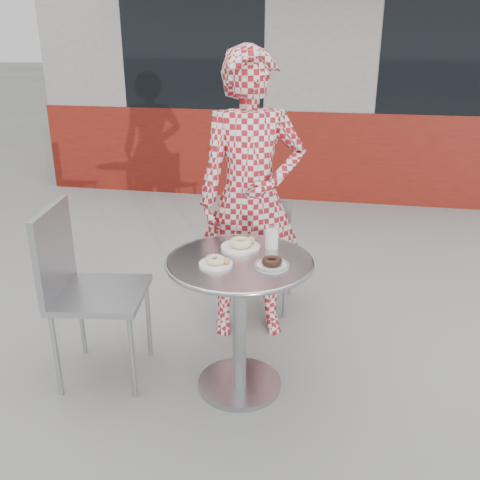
% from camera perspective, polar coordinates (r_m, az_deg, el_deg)
% --- Properties ---
extents(ground, '(60.00, 60.00, 0.00)m').
position_cam_1_polar(ground, '(3.02, -0.57, -15.61)').
color(ground, '#989691').
rests_on(ground, ground).
extents(storefront, '(6.02, 4.55, 3.00)m').
position_cam_1_polar(storefront, '(7.94, 7.82, 18.79)').
color(storefront, gray).
rests_on(storefront, ground).
extents(bistro_table, '(0.75, 0.75, 0.76)m').
position_cam_1_polar(bistro_table, '(2.74, -0.06, -5.66)').
color(bistro_table, silver).
rests_on(bistro_table, ground).
extents(chair_far, '(0.40, 0.40, 0.84)m').
position_cam_1_polar(chair_far, '(3.73, 2.50, -3.33)').
color(chair_far, '#9A9CA1').
rests_on(chair_far, ground).
extents(chair_left, '(0.53, 0.53, 0.98)m').
position_cam_1_polar(chair_left, '(3.07, -14.58, -8.92)').
color(chair_left, '#9A9CA1').
rests_on(chair_left, ground).
extents(seated_person, '(0.73, 0.59, 1.76)m').
position_cam_1_polar(seated_person, '(3.21, 1.17, 4.42)').
color(seated_person, maroon).
rests_on(seated_person, ground).
extents(plate_far, '(0.21, 0.21, 0.05)m').
position_cam_1_polar(plate_far, '(2.79, 0.11, -0.50)').
color(plate_far, white).
rests_on(plate_far, bistro_table).
extents(plate_near, '(0.16, 0.16, 0.04)m').
position_cam_1_polar(plate_near, '(2.60, -2.54, -2.33)').
color(plate_near, white).
rests_on(plate_near, bistro_table).
extents(plate_checker, '(0.17, 0.17, 0.05)m').
position_cam_1_polar(plate_checker, '(2.59, 3.40, -2.56)').
color(plate_checker, white).
rests_on(plate_checker, bistro_table).
extents(milk_cup, '(0.07, 0.07, 0.12)m').
position_cam_1_polar(milk_cup, '(2.79, 3.40, 0.19)').
color(milk_cup, white).
rests_on(milk_cup, bistro_table).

